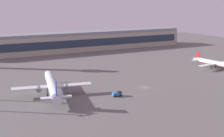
% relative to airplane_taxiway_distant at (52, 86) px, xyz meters
% --- Properties ---
extents(ground_plane, '(416.00, 416.00, 0.00)m').
position_rel_airplane_taxiway_distant_xyz_m(ground_plane, '(44.28, -9.16, -4.44)').
color(ground_plane, '#605E5B').
extents(terminal_building, '(191.00, 22.40, 16.40)m').
position_rel_airplane_taxiway_distant_xyz_m(terminal_building, '(63.82, 115.66, 3.66)').
color(terminal_building, '#B2AD99').
rests_on(terminal_building, ground).
extents(airplane_taxiway_distant, '(35.57, 45.42, 11.74)m').
position_rel_airplane_taxiway_distant_xyz_m(airplane_taxiway_distant, '(0.00, 0.00, 0.00)').
color(airplane_taxiway_distant, silver).
rests_on(airplane_taxiway_distant, ground).
extents(airplane_mid_apron, '(27.99, 35.90, 9.20)m').
position_rel_airplane_taxiway_distant_xyz_m(airplane_mid_apron, '(107.80, 5.20, -0.96)').
color(airplane_mid_apron, silver).
rests_on(airplane_mid_apron, ground).
extents(baggage_tractor, '(4.31, 2.36, 2.25)m').
position_rel_airplane_taxiway_distant_xyz_m(baggage_tractor, '(25.09, -15.33, -3.26)').
color(baggage_tractor, '#3372BF').
rests_on(baggage_tractor, ground).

